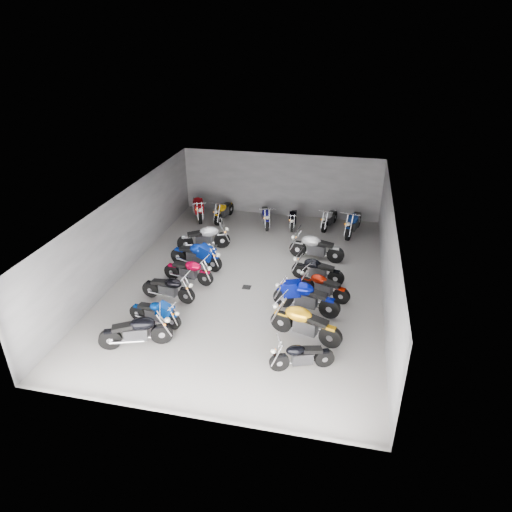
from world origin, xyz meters
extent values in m
plane|color=gray|center=(0.00, 0.00, 0.00)|extent=(14.00, 14.00, 0.00)
cube|color=gray|center=(0.00, 7.00, 1.60)|extent=(10.00, 0.10, 3.20)
cube|color=gray|center=(-5.00, 0.00, 1.60)|extent=(0.10, 14.00, 3.20)
cube|color=gray|center=(5.00, 0.00, 1.60)|extent=(0.10, 14.00, 3.20)
cube|color=black|center=(0.00, 0.00, 3.22)|extent=(10.00, 14.00, 0.04)
cube|color=black|center=(0.00, -0.50, 0.01)|extent=(0.32, 0.32, 0.01)
cylinder|color=black|center=(-1.80, -4.30, 0.34)|extent=(0.69, 0.39, 0.69)
cylinder|color=black|center=(-3.23, -4.90, 0.34)|extent=(0.69, 0.41, 0.69)
cube|color=#2D2D30|center=(-2.51, -4.60, 0.45)|extent=(0.77, 0.56, 0.43)
ellipsoid|color=black|center=(-2.30, -4.51, 0.79)|extent=(0.84, 0.67, 0.39)
cube|color=black|center=(-2.83, -4.73, 0.75)|extent=(0.72, 0.53, 0.19)
cylinder|color=black|center=(-1.75, -3.54, 0.29)|extent=(0.60, 0.21, 0.59)
cylinder|color=black|center=(-3.06, -3.32, 0.29)|extent=(0.60, 0.23, 0.59)
cube|color=#2D2D30|center=(-2.40, -3.43, 0.39)|extent=(0.63, 0.37, 0.37)
ellipsoid|color=navy|center=(-2.20, -3.46, 0.68)|extent=(0.67, 0.46, 0.33)
cube|color=black|center=(-2.69, -3.38, 0.64)|extent=(0.59, 0.34, 0.17)
cylinder|color=black|center=(-1.83, -2.00, 0.31)|extent=(0.64, 0.19, 0.63)
cylinder|color=black|center=(-3.25, -1.86, 0.31)|extent=(0.64, 0.21, 0.63)
cube|color=#2D2D30|center=(-2.54, -1.93, 0.41)|extent=(0.66, 0.36, 0.39)
ellipsoid|color=black|center=(-2.33, -1.95, 0.73)|extent=(0.70, 0.46, 0.35)
cube|color=black|center=(-2.85, -1.90, 0.69)|extent=(0.62, 0.33, 0.18)
cylinder|color=black|center=(-1.56, -0.68, 0.31)|extent=(0.64, 0.22, 0.63)
cylinder|color=black|center=(-2.98, -0.47, 0.31)|extent=(0.64, 0.24, 0.63)
cube|color=#2D2D30|center=(-2.27, -0.57, 0.41)|extent=(0.68, 0.39, 0.39)
ellipsoid|color=#A60025|center=(-2.06, -0.60, 0.73)|extent=(0.72, 0.49, 0.35)
cube|color=black|center=(-2.58, -0.52, 0.69)|extent=(0.63, 0.36, 0.18)
cylinder|color=black|center=(-1.58, 0.44, 0.35)|extent=(0.72, 0.27, 0.71)
cylinder|color=black|center=(-3.15, 0.74, 0.35)|extent=(0.73, 0.30, 0.71)
cube|color=#2D2D30|center=(-2.36, 0.59, 0.46)|extent=(0.77, 0.46, 0.44)
ellipsoid|color=#08269D|center=(-2.13, 0.55, 0.82)|extent=(0.82, 0.58, 0.40)
cube|color=black|center=(-2.71, 0.66, 0.77)|extent=(0.72, 0.43, 0.20)
cylinder|color=black|center=(-1.84, 2.60, 0.36)|extent=(0.71, 0.42, 0.71)
cylinder|color=black|center=(-3.32, 1.95, 0.36)|extent=(0.72, 0.44, 0.71)
cube|color=#2D2D30|center=(-2.58, 2.27, 0.47)|extent=(0.80, 0.60, 0.44)
ellipsoid|color=silver|center=(-2.36, 2.37, 0.82)|extent=(0.87, 0.71, 0.40)
cube|color=black|center=(-2.91, 2.13, 0.78)|extent=(0.75, 0.56, 0.20)
cylinder|color=black|center=(1.97, -4.78, 0.29)|extent=(0.59, 0.31, 0.58)
cylinder|color=black|center=(3.21, -4.32, 0.29)|extent=(0.59, 0.33, 0.58)
cube|color=#2D2D30|center=(2.59, -4.55, 0.38)|extent=(0.65, 0.46, 0.36)
ellipsoid|color=black|center=(2.41, -4.62, 0.67)|extent=(0.71, 0.56, 0.33)
cube|color=black|center=(2.87, -4.45, 0.64)|extent=(0.61, 0.43, 0.17)
cylinder|color=black|center=(1.73, -2.91, 0.37)|extent=(0.74, 0.35, 0.73)
cylinder|color=black|center=(3.32, -3.38, 0.37)|extent=(0.75, 0.37, 0.73)
cube|color=#2D2D30|center=(2.52, -3.14, 0.48)|extent=(0.81, 0.54, 0.46)
ellipsoid|color=#F9A813|center=(2.28, -3.07, 0.85)|extent=(0.87, 0.66, 0.41)
cube|color=black|center=(2.87, -3.25, 0.80)|extent=(0.76, 0.50, 0.21)
cylinder|color=black|center=(1.56, -1.46, 0.37)|extent=(0.75, 0.29, 0.73)
cylinder|color=black|center=(3.18, -1.80, 0.37)|extent=(0.75, 0.32, 0.73)
cube|color=#2D2D30|center=(2.37, -1.63, 0.48)|extent=(0.80, 0.49, 0.46)
ellipsoid|color=#040F86|center=(2.12, -1.58, 0.85)|extent=(0.85, 0.61, 0.41)
cube|color=black|center=(2.72, -1.71, 0.80)|extent=(0.75, 0.46, 0.21)
cylinder|color=black|center=(2.23, -0.36, 0.31)|extent=(0.62, 0.33, 0.61)
cylinder|color=black|center=(3.53, -0.84, 0.31)|extent=(0.62, 0.34, 0.61)
cube|color=#2D2D30|center=(2.88, -0.60, 0.40)|extent=(0.68, 0.48, 0.38)
ellipsoid|color=#7F0F02|center=(2.68, -0.53, 0.71)|extent=(0.74, 0.58, 0.34)
cube|color=black|center=(3.17, -0.71, 0.67)|extent=(0.64, 0.45, 0.17)
cylinder|color=black|center=(1.85, 0.66, 0.32)|extent=(0.65, 0.26, 0.64)
cylinder|color=black|center=(3.26, 0.36, 0.32)|extent=(0.65, 0.28, 0.64)
cube|color=#2D2D30|center=(2.56, 0.51, 0.42)|extent=(0.69, 0.42, 0.40)
ellipsoid|color=black|center=(2.34, 0.56, 0.74)|extent=(0.74, 0.53, 0.36)
cube|color=black|center=(2.87, 0.45, 0.70)|extent=(0.65, 0.40, 0.18)
cylinder|color=black|center=(1.54, 2.45, 0.36)|extent=(0.73, 0.24, 0.71)
cylinder|color=black|center=(3.14, 2.22, 0.36)|extent=(0.73, 0.27, 0.71)
cube|color=#2D2D30|center=(2.34, 2.33, 0.47)|extent=(0.76, 0.43, 0.44)
ellipsoid|color=#B0B1B5|center=(2.09, 2.37, 0.82)|extent=(0.81, 0.55, 0.40)
cube|color=black|center=(2.69, 2.28, 0.78)|extent=(0.72, 0.40, 0.20)
cylinder|color=black|center=(-3.65, 4.94, 0.37)|extent=(0.44, 0.73, 0.73)
cylinder|color=black|center=(-4.35, 6.45, 0.37)|extent=(0.46, 0.74, 0.73)
cube|color=#2D2D30|center=(-4.00, 5.69, 0.48)|extent=(0.63, 0.82, 0.46)
ellipsoid|color=maroon|center=(-3.89, 5.46, 0.85)|extent=(0.74, 0.90, 0.41)
cube|color=black|center=(-4.15, 6.02, 0.80)|extent=(0.59, 0.77, 0.21)
cylinder|color=black|center=(-2.74, 4.95, 0.32)|extent=(0.22, 0.65, 0.64)
cylinder|color=black|center=(-2.53, 6.39, 0.32)|extent=(0.24, 0.66, 0.64)
cube|color=#2D2D30|center=(-2.63, 5.67, 0.42)|extent=(0.39, 0.69, 0.40)
ellipsoid|color=#F0A408|center=(-2.66, 5.45, 0.74)|extent=(0.50, 0.73, 0.36)
cube|color=black|center=(-2.59, 5.98, 0.70)|extent=(0.37, 0.64, 0.18)
cylinder|color=black|center=(-0.25, 4.77, 0.32)|extent=(0.30, 0.65, 0.64)
cylinder|color=black|center=(-0.66, 6.15, 0.32)|extent=(0.32, 0.65, 0.64)
cube|color=#2D2D30|center=(-0.45, 5.46, 0.42)|extent=(0.47, 0.70, 0.40)
ellipsoid|color=navy|center=(-0.39, 5.25, 0.74)|extent=(0.57, 0.76, 0.36)
cube|color=black|center=(-0.54, 5.77, 0.70)|extent=(0.44, 0.66, 0.18)
cylinder|color=black|center=(0.94, 4.94, 0.29)|extent=(0.15, 0.58, 0.57)
cylinder|color=black|center=(0.85, 6.23, 0.29)|extent=(0.17, 0.58, 0.57)
cube|color=#2D2D30|center=(0.90, 5.58, 0.37)|extent=(0.30, 0.60, 0.36)
ellipsoid|color=black|center=(0.91, 5.39, 0.66)|extent=(0.40, 0.63, 0.32)
cube|color=black|center=(0.88, 5.87, 0.62)|extent=(0.28, 0.56, 0.16)
cylinder|color=black|center=(2.44, 5.20, 0.30)|extent=(0.28, 0.61, 0.60)
cylinder|color=black|center=(2.80, 6.51, 0.30)|extent=(0.30, 0.62, 0.60)
cube|color=#2D2D30|center=(2.62, 5.85, 0.40)|extent=(0.43, 0.66, 0.38)
ellipsoid|color=#B7B5BC|center=(2.57, 5.66, 0.70)|extent=(0.53, 0.72, 0.34)
cube|color=black|center=(2.70, 6.15, 0.66)|extent=(0.41, 0.62, 0.17)
cylinder|color=black|center=(3.58, 4.56, 0.36)|extent=(0.31, 0.74, 0.73)
cylinder|color=black|center=(3.97, 6.17, 0.36)|extent=(0.34, 0.75, 0.73)
cube|color=#2D2D30|center=(3.77, 5.37, 0.48)|extent=(0.50, 0.80, 0.46)
ellipsoid|color=navy|center=(3.72, 5.12, 0.84)|extent=(0.62, 0.86, 0.41)
cube|color=black|center=(3.86, 5.72, 0.80)|extent=(0.47, 0.75, 0.21)
camera|label=1|loc=(3.48, -14.85, 8.95)|focal=32.00mm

